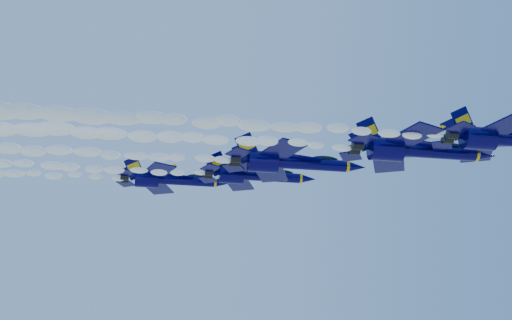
{
  "coord_description": "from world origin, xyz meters",
  "views": [
    {
      "loc": [
        -20.82,
        -69.25,
        121.16
      ],
      "look_at": [
        -8.98,
        6.24,
        153.52
      ],
      "focal_mm": 45.0,
      "sensor_mm": 36.0,
      "label": 1
    }
  ],
  "objects": [
    {
      "name": "jet_third",
      "position": [
        -4.38,
        6.71,
        153.67
      ],
      "size": [
        18.22,
        14.95,
        6.77
      ],
      "color": "#04003B"
    },
    {
      "name": "jet_second",
      "position": [
        8.32,
        -4.06,
        151.6
      ],
      "size": [
        18.01,
        14.78,
        6.69
      ],
      "color": "#04003B"
    },
    {
      "name": "smoke_trail_jet_second",
      "position": [
        -28.55,
        -4.06,
        151.12
      ],
      "size": [
        58.35,
        2.3,
        2.07
      ],
      "primitive_type": "ellipsoid",
      "color": "white"
    },
    {
      "name": "jet_lead",
      "position": [
        17.4,
        -8.58,
        151.59
      ],
      "size": [
        17.02,
        13.96,
        6.32
      ],
      "color": "#04003B"
    },
    {
      "name": "smoke_trail_jet_lead",
      "position": [
        -19.04,
        -8.58,
        151.13
      ],
      "size": [
        58.35,
        2.17,
        1.95
      ],
      "primitive_type": "ellipsoid",
      "color": "white"
    },
    {
      "name": "jet_fourth",
      "position": [
        -8.02,
        14.6,
        154.7
      ],
      "size": [
        16.08,
        13.19,
        5.98
      ],
      "color": "#04003B"
    },
    {
      "name": "jet_fifth",
      "position": [
        -19.81,
        22.52,
        156.39
      ],
      "size": [
        16.6,
        13.62,
        6.17
      ],
      "color": "#04003B"
    }
  ]
}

